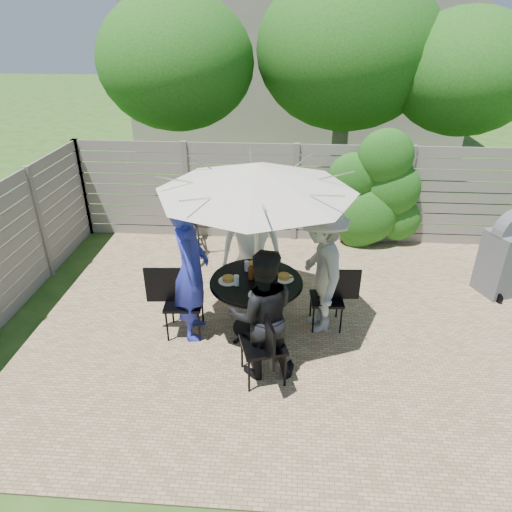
# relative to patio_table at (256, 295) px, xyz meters

# --- Properties ---
(backyard_envelope) EXTENTS (60.00, 60.00, 5.00)m
(backyard_envelope) POSITION_rel_patio_table_xyz_m (0.59, 10.18, 2.06)
(backyard_envelope) COLOR #234916
(backyard_envelope) RESTS_ON ground
(patio_table) EXTENTS (1.36, 1.36, 0.78)m
(patio_table) POSITION_rel_patio_table_xyz_m (0.00, 0.00, 0.00)
(patio_table) COLOR black
(patio_table) RESTS_ON ground
(umbrella) EXTENTS (2.74, 2.74, 2.33)m
(umbrella) POSITION_rel_patio_table_xyz_m (0.00, -0.00, 1.61)
(umbrella) COLOR silver
(umbrella) RESTS_ON ground
(chair_back) EXTENTS (0.53, 0.69, 0.90)m
(chair_back) POSITION_rel_patio_table_xyz_m (-0.15, 0.95, -0.27)
(chair_back) COLOR black
(chair_back) RESTS_ON ground
(person_back) EXTENTS (0.94, 0.69, 1.78)m
(person_back) POSITION_rel_patio_table_xyz_m (-0.13, 0.82, 0.34)
(person_back) COLOR white
(person_back) RESTS_ON ground
(chair_left) EXTENTS (0.74, 0.51, 1.00)m
(chair_left) POSITION_rel_patio_table_xyz_m (-0.96, -0.15, -0.24)
(chair_left) COLOR black
(chair_left) RESTS_ON ground
(person_left) EXTENTS (0.56, 0.77, 1.93)m
(person_left) POSITION_rel_patio_table_xyz_m (-0.82, -0.13, 0.42)
(person_left) COLOR #2931B2
(person_left) RESTS_ON ground
(chair_front) EXTENTS (0.60, 0.77, 1.00)m
(chair_front) POSITION_rel_patio_table_xyz_m (0.15, -0.95, -0.24)
(chair_front) COLOR black
(chair_front) RESTS_ON ground
(person_front) EXTENTS (0.88, 0.73, 1.63)m
(person_front) POSITION_rel_patio_table_xyz_m (0.13, -0.82, 0.27)
(person_front) COLOR black
(person_front) RESTS_ON ground
(chair_right) EXTENTS (0.65, 0.45, 0.89)m
(chair_right) POSITION_rel_patio_table_xyz_m (0.95, 0.15, -0.28)
(chair_right) COLOR black
(chair_right) RESTS_ON ground
(person_right) EXTENTS (0.84, 1.26, 1.81)m
(person_right) POSITION_rel_patio_table_xyz_m (0.82, 0.13, 0.36)
(person_right) COLOR #9E9E9A
(person_right) RESTS_ON ground
(plate_back) EXTENTS (0.26, 0.26, 0.06)m
(plate_back) POSITION_rel_patio_table_xyz_m (-0.06, 0.36, 0.26)
(plate_back) COLOR white
(plate_back) RESTS_ON patio_table
(plate_left) EXTENTS (0.26, 0.26, 0.06)m
(plate_left) POSITION_rel_patio_table_xyz_m (-0.36, -0.06, 0.26)
(plate_left) COLOR white
(plate_left) RESTS_ON patio_table
(plate_front) EXTENTS (0.26, 0.26, 0.06)m
(plate_front) POSITION_rel_patio_table_xyz_m (0.06, -0.36, 0.26)
(plate_front) COLOR white
(plate_front) RESTS_ON patio_table
(plate_right) EXTENTS (0.26, 0.26, 0.06)m
(plate_right) POSITION_rel_patio_table_xyz_m (0.36, 0.06, 0.26)
(plate_right) COLOR white
(plate_right) RESTS_ON patio_table
(glass_back) EXTENTS (0.07, 0.07, 0.14)m
(glass_back) POSITION_rel_patio_table_xyz_m (-0.14, 0.24, 0.31)
(glass_back) COLOR silver
(glass_back) RESTS_ON patio_table
(glass_left) EXTENTS (0.07, 0.07, 0.14)m
(glass_left) POSITION_rel_patio_table_xyz_m (-0.24, -0.14, 0.31)
(glass_left) COLOR silver
(glass_left) RESTS_ON patio_table
(glass_front) EXTENTS (0.07, 0.07, 0.14)m
(glass_front) POSITION_rel_patio_table_xyz_m (0.14, -0.24, 0.31)
(glass_front) COLOR silver
(glass_front) RESTS_ON patio_table
(glass_right) EXTENTS (0.07, 0.07, 0.14)m
(glass_right) POSITION_rel_patio_table_xyz_m (0.24, 0.14, 0.31)
(glass_right) COLOR silver
(glass_right) RESTS_ON patio_table
(syrup_jug) EXTENTS (0.09, 0.09, 0.16)m
(syrup_jug) POSITION_rel_patio_table_xyz_m (-0.07, 0.04, 0.32)
(syrup_jug) COLOR #59280C
(syrup_jug) RESTS_ON patio_table
(coffee_cup) EXTENTS (0.08, 0.08, 0.12)m
(coffee_cup) POSITION_rel_patio_table_xyz_m (0.06, 0.23, 0.30)
(coffee_cup) COLOR #C6B293
(coffee_cup) RESTS_ON patio_table
(bicycle) EXTENTS (1.00, 1.97, 0.99)m
(bicycle) POSITION_rel_patio_table_xyz_m (-1.31, 2.49, -0.05)
(bicycle) COLOR #333338
(bicycle) RESTS_ON ground
(bbq_grill) EXTENTS (0.80, 0.72, 1.35)m
(bbq_grill) POSITION_rel_patio_table_xyz_m (3.69, 1.24, 0.07)
(bbq_grill) COLOR #545559
(bbq_grill) RESTS_ON ground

